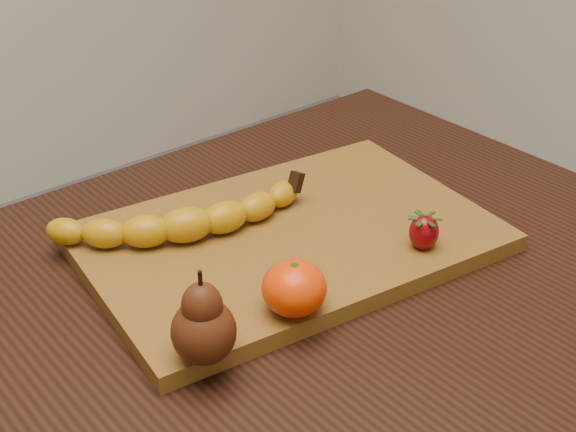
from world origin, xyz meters
TOP-DOWN VIEW (x-y plane):
  - table at (0.00, 0.00)m, footprint 1.00×0.70m
  - cutting_board at (0.08, 0.05)m, footprint 0.49×0.36m
  - banana at (-0.01, 0.11)m, footprint 0.26×0.15m
  - pear at (-0.11, -0.07)m, footprint 0.08×0.08m
  - mandarin at (-0.01, -0.06)m, footprint 0.08×0.08m
  - strawberry at (0.18, -0.06)m, footprint 0.04×0.04m

SIDE VIEW (x-z plane):
  - table at x=0.00m, z-range 0.28..1.04m
  - cutting_board at x=0.08m, z-range 0.76..0.78m
  - banana at x=-0.01m, z-range 0.78..0.82m
  - strawberry at x=0.18m, z-range 0.78..0.82m
  - mandarin at x=-0.01m, z-range 0.78..0.83m
  - pear at x=-0.11m, z-range 0.78..0.87m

